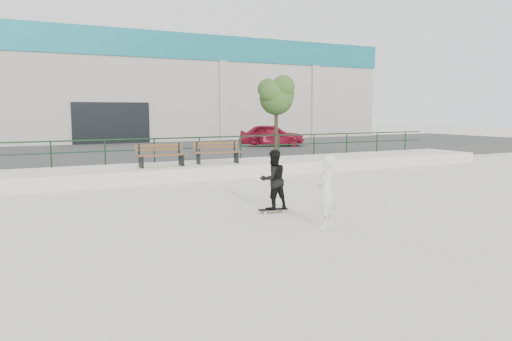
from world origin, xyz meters
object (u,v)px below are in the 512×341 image
seated_skater (327,192)px  red_car (271,135)px  bench_right (217,153)px  tree (277,94)px  standing_skater (273,180)px  skateboard (273,210)px  bench_left (161,155)px

seated_skater → red_car: bearing=-147.0°
bench_right → tree: bearing=48.7°
bench_right → standing_skater: standing_skater is taller
skateboard → standing_skater: standing_skater is taller
bench_left → red_car: (9.30, 7.75, 0.24)m
tree → red_car: bearing=65.0°
standing_skater → seated_skater: seated_skater is taller
bench_right → red_car: 10.28m
standing_skater → bench_left: bearing=-85.6°
tree → standing_skater: 14.38m
red_car → standing_skater: (-8.60, -15.28, -0.30)m
seated_skater → standing_skater: bearing=-115.1°
red_car → standing_skater: 17.54m
skateboard → standing_skater: 0.80m
bench_left → bench_right: bench_right is taller
bench_left → skateboard: 7.61m
bench_right → tree: 7.54m
bench_left → red_car: size_ratio=0.48×
tree → skateboard: (-7.16, -12.19, -3.44)m
seated_skater → bench_left: bearing=-115.7°
red_car → bench_right: bearing=162.7°
bench_right → seated_skater: seated_skater is taller
bench_right → tree: (5.45, 4.54, 2.58)m
standing_skater → seated_skater: bearing=95.1°
tree → standing_skater: (-7.16, -12.19, -2.64)m
tree → skateboard: bearing=-120.4°
red_car → seated_skater: red_car is taller
red_car → tree: bearing=179.8°
bench_right → red_car: size_ratio=0.50×
tree → bench_right: bearing=-140.2°
skateboard → seated_skater: size_ratio=0.48×
bench_left → standing_skater: standing_skater is taller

